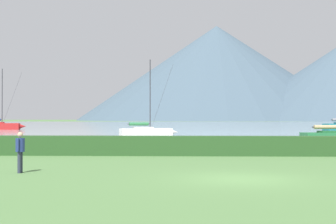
# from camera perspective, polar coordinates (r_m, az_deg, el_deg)

# --- Properties ---
(ground_plane) EXTENTS (1000.00, 1000.00, 0.00)m
(ground_plane) POSITION_cam_1_polar(r_m,az_deg,el_deg) (18.02, 8.54, -7.75)
(ground_plane) COLOR #517A42
(harbor_water) EXTENTS (320.00, 246.00, 0.00)m
(harbor_water) POSITION_cam_1_polar(r_m,az_deg,el_deg) (154.81, 2.90, -1.49)
(harbor_water) COLOR #8C9EA3
(harbor_water) RESTS_ON ground_plane
(hedge_line) EXTENTS (80.00, 1.20, 1.15)m
(hedge_line) POSITION_cam_1_polar(r_m,az_deg,el_deg) (28.89, 6.11, -3.94)
(hedge_line) COLOR #284C23
(hedge_line) RESTS_ON ground_plane
(sailboat_slip_0) EXTENTS (7.14, 3.86, 9.14)m
(sailboat_slip_0) POSITION_cam_1_polar(r_m,az_deg,el_deg) (57.96, -2.51, -2.28)
(sailboat_slip_0) COLOR white
(sailboat_slip_0) RESTS_ON harbor_water
(sailboat_slip_5) EXTENTS (6.77, 2.71, 9.77)m
(sailboat_slip_5) POSITION_cam_1_polar(r_m,az_deg,el_deg) (45.65, 19.00, -2.71)
(sailboat_slip_5) COLOR #236B38
(sailboat_slip_5) RESTS_ON harbor_water
(person_standing_walker) EXTENTS (0.36, 0.57, 1.65)m
(person_standing_walker) POSITION_cam_1_polar(r_m,az_deg,el_deg) (20.59, -16.87, -4.12)
(person_standing_walker) COLOR #2D3347
(person_standing_walker) RESTS_ON ground_plane
(distant_hill_west_ridge) EXTENTS (227.88, 227.88, 77.90)m
(distant_hill_west_ridge) POSITION_cam_1_polar(r_m,az_deg,el_deg) (405.08, 5.69, 4.54)
(distant_hill_west_ridge) COLOR #425666
(distant_hill_west_ridge) RESTS_ON ground_plane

